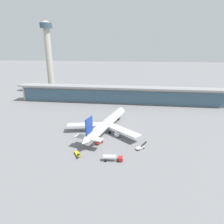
{
  "coord_description": "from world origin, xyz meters",
  "views": [
    {
      "loc": [
        16.68,
        -112.19,
        48.04
      ],
      "look_at": [
        0.0,
        10.74,
        7.27
      ],
      "focal_mm": 31.79,
      "sensor_mm": 36.0,
      "label": 1
    }
  ],
  "objects_px": {
    "service_truck_near_nose_red": "(112,157)",
    "airliner_on_stand": "(106,124)",
    "service_truck_by_tail_red": "(99,142)",
    "service_truck_under_wing_white": "(140,147)",
    "control_tower": "(48,53)",
    "service_truck_mid_apron_yellow": "(78,154)"
  },
  "relations": [
    {
      "from": "airliner_on_stand",
      "to": "control_tower",
      "type": "bearing_deg",
      "value": 128.49
    },
    {
      "from": "airliner_on_stand",
      "to": "control_tower",
      "type": "distance_m",
      "value": 127.19
    },
    {
      "from": "airliner_on_stand",
      "to": "service_truck_under_wing_white",
      "type": "xyz_separation_m",
      "value": [
        20.14,
        -18.48,
        -4.17
      ]
    },
    {
      "from": "service_truck_near_nose_red",
      "to": "airliner_on_stand",
      "type": "bearing_deg",
      "value": 103.82
    },
    {
      "from": "service_truck_mid_apron_yellow",
      "to": "control_tower",
      "type": "relative_size",
      "value": 0.08
    },
    {
      "from": "service_truck_mid_apron_yellow",
      "to": "service_truck_by_tail_red",
      "type": "bearing_deg",
      "value": 59.94
    },
    {
      "from": "service_truck_mid_apron_yellow",
      "to": "control_tower",
      "type": "xyz_separation_m",
      "value": [
        -66.81,
        123.8,
        41.69
      ]
    },
    {
      "from": "service_truck_by_tail_red",
      "to": "control_tower",
      "type": "height_order",
      "value": "control_tower"
    },
    {
      "from": "service_truck_mid_apron_yellow",
      "to": "airliner_on_stand",
      "type": "bearing_deg",
      "value": 72.89
    },
    {
      "from": "service_truck_near_nose_red",
      "to": "service_truck_mid_apron_yellow",
      "type": "relative_size",
      "value": 1.35
    },
    {
      "from": "service_truck_near_nose_red",
      "to": "service_truck_by_tail_red",
      "type": "xyz_separation_m",
      "value": [
        -9.1,
        15.14,
        -0.9
      ]
    },
    {
      "from": "service_truck_mid_apron_yellow",
      "to": "control_tower",
      "type": "height_order",
      "value": "control_tower"
    },
    {
      "from": "airliner_on_stand",
      "to": "service_truck_mid_apron_yellow",
      "type": "height_order",
      "value": "airliner_on_stand"
    },
    {
      "from": "service_truck_near_nose_red",
      "to": "service_truck_under_wing_white",
      "type": "bearing_deg",
      "value": 45.22
    },
    {
      "from": "airliner_on_stand",
      "to": "service_truck_mid_apron_yellow",
      "type": "xyz_separation_m",
      "value": [
        -8.83,
        -28.67,
        -4.17
      ]
    },
    {
      "from": "control_tower",
      "to": "service_truck_under_wing_white",
      "type": "bearing_deg",
      "value": -49.87
    },
    {
      "from": "airliner_on_stand",
      "to": "service_truck_by_tail_red",
      "type": "height_order",
      "value": "airliner_on_stand"
    },
    {
      "from": "service_truck_near_nose_red",
      "to": "service_truck_mid_apron_yellow",
      "type": "height_order",
      "value": "service_truck_near_nose_red"
    },
    {
      "from": "service_truck_under_wing_white",
      "to": "control_tower",
      "type": "relative_size",
      "value": 0.08
    },
    {
      "from": "service_truck_by_tail_red",
      "to": "control_tower",
      "type": "distance_m",
      "value": 139.91
    },
    {
      "from": "service_truck_by_tail_red",
      "to": "service_truck_under_wing_white",
      "type": "bearing_deg",
      "value": -6.75
    },
    {
      "from": "control_tower",
      "to": "service_truck_by_tail_red",
      "type": "bearing_deg",
      "value": -56.26
    }
  ]
}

